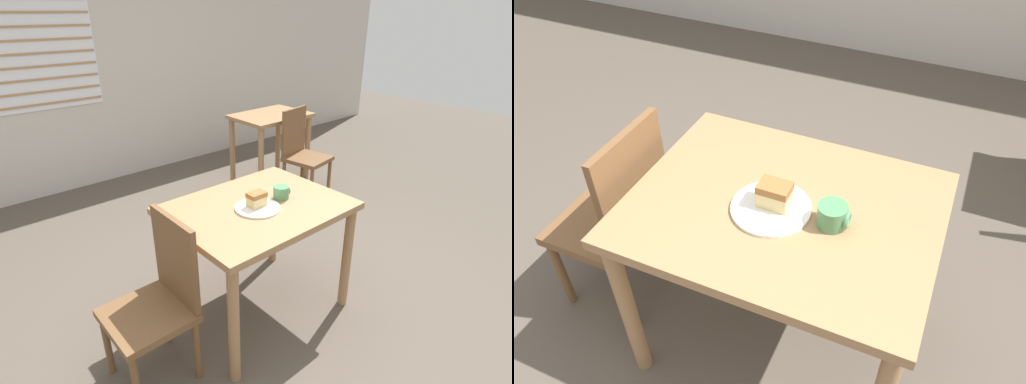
{
  "view_description": "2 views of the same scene",
  "coord_description": "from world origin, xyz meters",
  "views": [
    {
      "loc": [
        -1.32,
        -1.32,
        1.8
      ],
      "look_at": [
        0.07,
        0.27,
        0.83
      ],
      "focal_mm": 28.0,
      "sensor_mm": 36.0,
      "label": 1
    },
    {
      "loc": [
        0.49,
        -0.87,
        1.87
      ],
      "look_at": [
        0.02,
        0.21,
        0.83
      ],
      "focal_mm": 35.0,
      "sensor_mm": 36.0,
      "label": 2
    }
  ],
  "objects": [
    {
      "name": "coffee_mug",
      "position": [
        0.23,
        0.22,
        0.8
      ],
      "size": [
        0.1,
        0.1,
        0.08
      ],
      "color": "#4C8456",
      "rests_on": "dining_table_near"
    },
    {
      "name": "ground_plane",
      "position": [
        0.0,
        0.0,
        0.0
      ],
      "size": [
        14.0,
        14.0,
        0.0
      ],
      "primitive_type": "plane",
      "color": "brown"
    },
    {
      "name": "plate",
      "position": [
        0.03,
        0.21,
        0.76
      ],
      "size": [
        0.26,
        0.26,
        0.01
      ],
      "color": "white",
      "rests_on": "dining_table_near"
    },
    {
      "name": "cake_slice",
      "position": [
        0.03,
        0.22,
        0.81
      ],
      "size": [
        0.1,
        0.07,
        0.08
      ],
      "color": "#E0C67F",
      "rests_on": "plate"
    },
    {
      "name": "chair_near_window",
      "position": [
        -0.63,
        0.2,
        0.47
      ],
      "size": [
        0.4,
        0.4,
        0.9
      ],
      "rotation": [
        0.0,
        0.0,
        -1.57
      ],
      "color": "brown",
      "rests_on": "ground_plane"
    },
    {
      "name": "dining_table_near",
      "position": [
        0.06,
        0.24,
        0.64
      ],
      "size": [
        1.01,
        0.78,
        0.76
      ],
      "color": "#9E754C",
      "rests_on": "ground_plane"
    }
  ]
}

